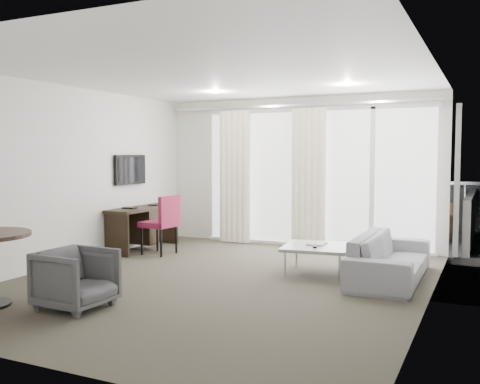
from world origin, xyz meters
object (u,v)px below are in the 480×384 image
at_px(desk, 143,228).
at_px(tub_armchair, 76,279).
at_px(sofa, 390,257).
at_px(rattan_chair_a, 375,214).
at_px(coffee_table, 317,260).
at_px(rattan_chair_b, 436,223).
at_px(desk_chair, 159,225).

relative_size(desk, tub_armchair, 2.22).
distance_m(tub_armchair, sofa, 3.86).
height_order(tub_armchair, rattan_chair_a, rattan_chair_a).
relative_size(coffee_table, rattan_chair_a, 1.02).
bearing_deg(tub_armchair, desk, 25.44).
bearing_deg(tub_armchair, rattan_chair_b, -25.61).
height_order(desk, sofa, desk).
xyz_separation_m(coffee_table, rattan_chair_a, (0.01, 3.94, 0.23)).
bearing_deg(rattan_chair_b, coffee_table, -106.10).
bearing_deg(rattan_chair_a, desk_chair, -133.16).
bearing_deg(desk_chair, desk, 156.97).
height_order(desk_chair, coffee_table, desk_chair).
height_order(rattan_chair_a, rattan_chair_b, rattan_chair_a).
xyz_separation_m(desk_chair, tub_armchair, (0.94, -2.94, -0.16)).
bearing_deg(rattan_chair_b, desk, -144.26).
bearing_deg(rattan_chair_a, coffee_table, -96.28).
distance_m(rattan_chair_a, rattan_chair_b, 1.38).
xyz_separation_m(desk, sofa, (4.17, -0.49, -0.07)).
bearing_deg(sofa, coffee_table, 94.83).
xyz_separation_m(sofa, rattan_chair_a, (-0.95, 3.86, 0.13)).
height_order(desk_chair, sofa, desk_chair).
distance_m(tub_armchair, rattan_chair_b, 6.64).
bearing_deg(sofa, desk_chair, 86.47).
xyz_separation_m(desk_chair, coffee_table, (2.73, -0.31, -0.29)).
bearing_deg(coffee_table, rattan_chair_a, 89.90).
height_order(tub_armchair, rattan_chair_b, rattan_chair_b).
height_order(sofa, rattan_chair_a, rattan_chair_a).
xyz_separation_m(coffee_table, rattan_chair_b, (1.22, 3.29, 0.17)).
distance_m(desk, tub_armchair, 3.51).
distance_m(coffee_table, rattan_chair_b, 3.51).
bearing_deg(tub_armchair, sofa, -43.94).
height_order(desk_chair, rattan_chair_b, desk_chair).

